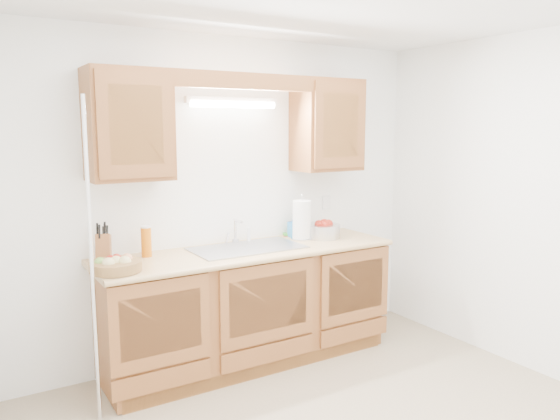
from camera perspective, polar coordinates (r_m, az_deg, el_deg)
room at (r=3.09m, az=7.10°, el=-1.87°), size 3.52×3.50×2.50m
base_cabinets at (r=4.27m, az=-3.35°, el=-10.07°), size 2.20×0.60×0.86m
countertop at (r=4.14m, az=-3.30°, el=-4.35°), size 2.30×0.63×0.04m
upper_cabinet_left at (r=3.86m, az=-15.57°, el=8.55°), size 0.55×0.33×0.75m
upper_cabinet_right at (r=4.60m, az=4.93°, el=8.81°), size 0.55×0.33×0.75m
valance at (r=4.05m, az=-3.50°, el=13.30°), size 2.20×0.05×0.12m
fluorescent_fixture at (r=4.24m, az=-4.95°, el=11.14°), size 0.76×0.08×0.08m
sink at (r=4.17m, az=-3.43°, el=-4.99°), size 0.84×0.46×0.36m
wire_shelf_pole at (r=3.48m, az=-19.06°, el=-5.32°), size 0.03×0.03×2.00m
outlet_plate at (r=4.85m, az=4.87°, el=0.80°), size 0.08×0.01×0.12m
fruit_basket at (r=3.64m, az=-16.80°, el=-5.49°), size 0.43×0.43×0.10m
knife_block at (r=3.91m, az=-17.97°, el=-3.74°), size 0.14×0.18×0.28m
orange_canister at (r=3.98m, az=-13.80°, el=-3.19°), size 0.07×0.07×0.22m
soap_bottle at (r=4.55m, az=1.49°, el=-1.67°), size 0.09×0.09×0.19m
sponge at (r=4.62m, az=1.11°, el=-2.59°), size 0.14×0.12×0.03m
paper_towel at (r=4.45m, az=2.29°, el=-1.07°), size 0.20×0.20×0.38m
apple_bowl at (r=4.54m, az=4.47°, el=-2.09°), size 0.30×0.30×0.15m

